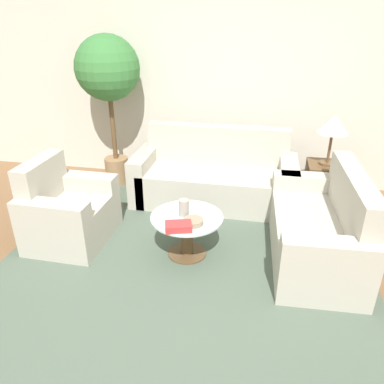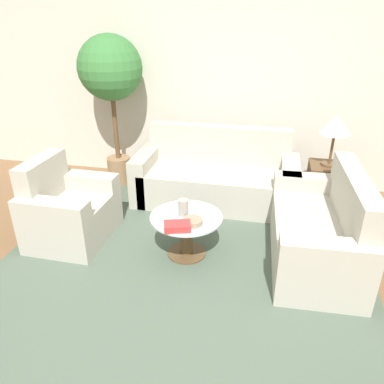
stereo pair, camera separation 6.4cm
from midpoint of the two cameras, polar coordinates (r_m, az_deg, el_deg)
name	(u,v)px [view 2 (the right image)]	position (r m, az deg, el deg)	size (l,w,h in m)	color
ground_plane	(164,309)	(3.11, -3.75, -17.40)	(14.00, 14.00, 0.00)	brown
wall_back	(219,83)	(4.99, 4.46, 16.19)	(10.00, 0.06, 2.60)	beige
rug	(187,253)	(3.69, -0.32, -9.33)	(3.40, 3.27, 0.01)	#4C5B4C
sofa_main	(216,178)	(4.58, 4.07, 2.07)	(1.93, 0.78, 0.88)	#B2AD9E
armchair	(67,212)	(4.00, -18.07, -2.97)	(0.73, 0.86, 0.85)	#B2AD9E
loveseat	(323,233)	(3.68, 19.75, -5.86)	(0.80, 1.50, 0.87)	#B2AD9E
coffee_table	(186,230)	(3.54, -0.33, -5.80)	(0.68, 0.68, 0.42)	brown
side_table	(325,188)	(4.59, 19.99, 0.53)	(0.41, 0.41, 0.57)	brown
table_lamp	(336,126)	(4.35, 21.44, 9.30)	(0.33, 0.33, 0.57)	brown
potted_plant	(111,75)	(4.88, -11.89, 16.99)	(0.79, 0.79, 1.91)	#93704C
vase	(183,208)	(3.45, -0.80, -2.40)	(0.10, 0.10, 0.16)	#9E998E
bowl	(193,222)	(3.34, 0.64, -4.53)	(0.18, 0.18, 0.05)	gray
book_stack	(177,226)	(3.25, -1.69, -5.26)	(0.26, 0.20, 0.06)	#BC3333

